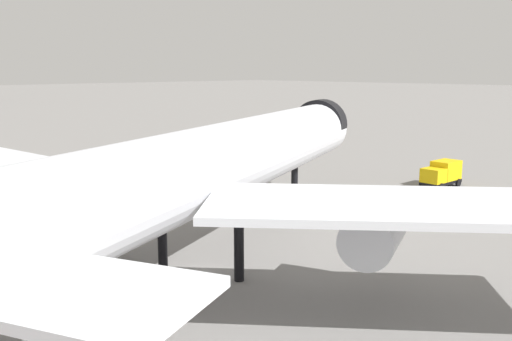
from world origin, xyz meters
TOP-DOWN VIEW (x-y plane):
  - ground at (0.00, 0.00)m, footprint 900.00×900.00m
  - airliner_near_gate at (2.20, 0.73)m, footprint 56.42×50.57m
  - service_truck_front at (38.02, 2.37)m, footprint 5.59×2.78m
  - baggage_cart_trailing at (30.04, 23.90)m, footprint 2.15×2.56m

SIDE VIEW (x-z plane):
  - ground at x=0.00m, z-range 0.00..0.00m
  - baggage_cart_trailing at x=30.04m, z-range 0.07..1.89m
  - service_truck_front at x=38.02m, z-range 0.09..3.09m
  - airliner_near_gate at x=2.20m, z-range -0.94..14.85m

